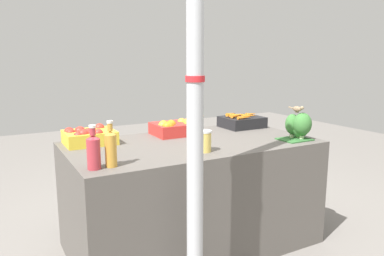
% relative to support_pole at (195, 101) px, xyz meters
% --- Properties ---
extents(ground_plane, '(10.00, 10.00, 0.00)m').
position_rel_support_pole_xyz_m(ground_plane, '(0.34, 0.65, -1.15)').
color(ground_plane, slate).
extents(market_table, '(1.73, 0.93, 0.77)m').
position_rel_support_pole_xyz_m(market_table, '(0.34, 0.65, -0.76)').
color(market_table, '#56514C').
rests_on(market_table, ground_plane).
extents(support_pole, '(0.10, 0.10, 2.29)m').
position_rel_support_pole_xyz_m(support_pole, '(0.00, 0.00, 0.00)').
color(support_pole, '#B7BABF').
rests_on(support_pole, ground_plane).
extents(apple_crate, '(0.33, 0.28, 0.12)m').
position_rel_support_pole_xyz_m(apple_crate, '(-0.32, 0.94, -0.32)').
color(apple_crate, gold).
rests_on(apple_crate, market_table).
extents(orange_crate, '(0.33, 0.28, 0.13)m').
position_rel_support_pole_xyz_m(orange_crate, '(0.34, 0.93, -0.32)').
color(orange_crate, red).
rests_on(orange_crate, market_table).
extents(carrot_crate, '(0.33, 0.28, 0.13)m').
position_rel_support_pole_xyz_m(carrot_crate, '(0.99, 0.94, -0.32)').
color(carrot_crate, black).
rests_on(carrot_crate, market_table).
extents(broccoli_pile, '(0.23, 0.19, 0.20)m').
position_rel_support_pole_xyz_m(broccoli_pile, '(1.07, 0.35, -0.27)').
color(broccoli_pile, '#2D602D').
rests_on(broccoli_pile, market_table).
extents(juice_bottle_ruby, '(0.07, 0.07, 0.24)m').
position_rel_support_pole_xyz_m(juice_bottle_ruby, '(-0.43, 0.33, -0.27)').
color(juice_bottle_ruby, '#B2333D').
rests_on(juice_bottle_ruby, market_table).
extents(juice_bottle_amber, '(0.06, 0.06, 0.26)m').
position_rel_support_pole_xyz_m(juice_bottle_amber, '(-0.34, 0.33, -0.27)').
color(juice_bottle_amber, gold).
rests_on(juice_bottle_amber, market_table).
extents(pickle_jar, '(0.09, 0.09, 0.14)m').
position_rel_support_pole_xyz_m(pickle_jar, '(0.27, 0.37, -0.30)').
color(pickle_jar, '#DBBC56').
rests_on(pickle_jar, market_table).
extents(sparrow_bird, '(0.05, 0.14, 0.05)m').
position_rel_support_pole_xyz_m(sparrow_bird, '(1.04, 0.35, -0.15)').
color(sparrow_bird, '#4C3D2D').
rests_on(sparrow_bird, broccoli_pile).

